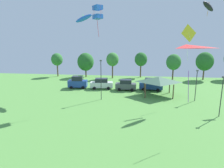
{
  "coord_description": "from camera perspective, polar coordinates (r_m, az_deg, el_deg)",
  "views": [
    {
      "loc": [
        0.63,
        2.58,
        10.35
      ],
      "look_at": [
        -1.21,
        17.85,
        6.92
      ],
      "focal_mm": 32.0,
      "sensor_mm": 36.0,
      "label": 1
    }
  ],
  "objects": [
    {
      "name": "kite_flying_0",
      "position": [
        22.27,
        20.2,
        7.38
      ],
      "size": [
        3.72,
        3.04,
        4.84
      ],
      "color": "red"
    },
    {
      "name": "kite_flying_1",
      "position": [
        32.42,
        -4.11,
        19.77
      ],
      "size": [
        1.72,
        1.71,
        4.74
      ],
      "color": "blue"
    },
    {
      "name": "kite_flying_2",
      "position": [
        34.68,
        21.07,
        13.14
      ],
      "size": [
        2.62,
        1.36,
        5.85
      ],
      "color": "yellow"
    },
    {
      "name": "kite_flying_4",
      "position": [
        37.82,
        25.79,
        19.33
      ],
      "size": [
        2.96,
        3.0,
        2.39
      ],
      "color": "black"
    },
    {
      "name": "kite_flying_5",
      "position": [
        38.57,
        -8.1,
        18.06
      ],
      "size": [
        3.72,
        1.88,
        1.86
      ],
      "color": "blue"
    },
    {
      "name": "parked_car_leftmost",
      "position": [
        43.98,
        -9.77,
        0.5
      ],
      "size": [
        4.2,
        2.38,
        2.66
      ],
      "rotation": [
        0.0,
        0.0,
        0.09
      ],
      "color": "#234299",
      "rests_on": "ground"
    },
    {
      "name": "parked_car_second_from_left",
      "position": [
        42.84,
        -3.01,
        0.12
      ],
      "size": [
        4.96,
        2.43,
        2.26
      ],
      "rotation": [
        0.0,
        0.0,
        0.11
      ],
      "color": "silver",
      "rests_on": "ground"
    },
    {
      "name": "parked_car_third_from_left",
      "position": [
        41.63,
        3.97,
        -0.27
      ],
      "size": [
        4.27,
        2.05,
        2.25
      ],
      "rotation": [
        0.0,
        0.0,
        0.0
      ],
      "color": "#4C5156",
      "rests_on": "ground"
    },
    {
      "name": "parked_car_rightmost_in_row",
      "position": [
        42.39,
        11.12,
        -0.1
      ],
      "size": [
        4.93,
        2.48,
        2.49
      ],
      "rotation": [
        0.0,
        0.0,
        -0.12
      ],
      "color": "#234299",
      "rests_on": "ground"
    },
    {
      "name": "park_pavilion",
      "position": [
        38.25,
        13.13,
        1.29
      ],
      "size": [
        6.35,
        5.32,
        3.6
      ],
      "color": "brown",
      "rests_on": "ground"
    },
    {
      "name": "light_post_0",
      "position": [
        30.64,
        28.82,
        -2.49
      ],
      "size": [
        0.36,
        0.2,
        5.63
      ],
      "color": "#2D2D33",
      "rests_on": "ground"
    },
    {
      "name": "light_post_1",
      "position": [
        36.7,
        22.93,
        0.16
      ],
      "size": [
        0.36,
        0.2,
        5.4
      ],
      "color": "#2D2D33",
      "rests_on": "ground"
    },
    {
      "name": "light_post_2",
      "position": [
        34.46,
        -3.16,
        1.78
      ],
      "size": [
        0.36,
        0.2,
        7.0
      ],
      "color": "#2D2D33",
      "rests_on": "ground"
    },
    {
      "name": "treeline_tree_0",
      "position": [
        59.04,
        -15.45,
        6.75
      ],
      "size": [
        3.21,
        3.21,
        6.63
      ],
      "color": "brown",
      "rests_on": "ground"
    },
    {
      "name": "treeline_tree_1",
      "position": [
        56.66,
        -7.55,
        6.28
      ],
      "size": [
        4.57,
        4.57,
        6.76
      ],
      "color": "brown",
      "rests_on": "ground"
    },
    {
      "name": "treeline_tree_2",
      "position": [
        54.08,
        0.15,
        7.01
      ],
      "size": [
        3.35,
        3.35,
        6.98
      ],
      "color": "brown",
      "rests_on": "ground"
    },
    {
      "name": "treeline_tree_3",
      "position": [
        56.06,
        8.27,
        6.97
      ],
      "size": [
        3.46,
        3.46,
        6.93
      ],
      "color": "brown",
      "rests_on": "ground"
    },
    {
      "name": "treeline_tree_4",
      "position": [
        54.43,
        17.18,
        5.98
      ],
      "size": [
        3.78,
        3.78,
        6.72
      ],
      "color": "brown",
      "rests_on": "ground"
    },
    {
      "name": "treeline_tree_5",
      "position": [
        57.17,
        24.96,
        5.85
      ],
      "size": [
        4.39,
        4.39,
        7.23
      ],
      "color": "brown",
      "rests_on": "ground"
    }
  ]
}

